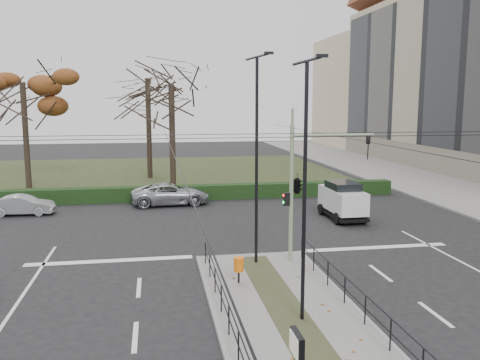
% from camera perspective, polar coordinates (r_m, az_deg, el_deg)
% --- Properties ---
extents(ground, '(140.00, 140.00, 0.00)m').
position_cam_1_polar(ground, '(17.90, 4.18, -13.29)').
color(ground, black).
rests_on(ground, ground).
extents(median_island, '(4.40, 15.00, 0.14)m').
position_cam_1_polar(median_island, '(15.66, 6.46, -16.40)').
color(median_island, slate).
rests_on(median_island, ground).
extents(sidewalk_east, '(8.00, 90.00, 0.14)m').
position_cam_1_polar(sidewalk_east, '(44.50, 20.15, -0.36)').
color(sidewalk_east, slate).
rests_on(sidewalk_east, ground).
extents(park, '(38.00, 26.00, 0.10)m').
position_cam_1_polar(park, '(48.59, -11.88, 0.69)').
color(park, '#242E17').
rests_on(park, ground).
extents(hedge, '(38.00, 1.00, 1.00)m').
position_cam_1_polar(hedge, '(35.30, -12.71, -1.59)').
color(hedge, black).
rests_on(hedge, ground).
extents(median_railing, '(4.14, 13.24, 0.92)m').
position_cam_1_polar(median_railing, '(15.20, 6.62, -13.46)').
color(median_railing, black).
rests_on(median_railing, median_island).
extents(catenary, '(20.00, 34.00, 6.00)m').
position_cam_1_polar(catenary, '(18.46, 3.10, -1.52)').
color(catenary, black).
rests_on(catenary, ground).
extents(traffic_light, '(3.85, 2.21, 5.66)m').
position_cam_1_polar(traffic_light, '(21.00, 6.66, -0.27)').
color(traffic_light, gray).
rests_on(traffic_light, median_island).
extents(litter_bin, '(0.37, 0.37, 0.96)m').
position_cam_1_polar(litter_bin, '(18.79, -0.15, -9.50)').
color(litter_bin, black).
rests_on(litter_bin, median_island).
extents(info_panel, '(0.13, 0.62, 2.36)m').
position_cam_1_polar(info_panel, '(10.06, 6.37, -19.27)').
color(info_panel, black).
rests_on(info_panel, median_island).
extents(streetlamp_median_near, '(0.66, 0.14, 7.91)m').
position_cam_1_polar(streetlamp_median_near, '(15.01, 7.33, -1.09)').
color(streetlamp_median_near, black).
rests_on(streetlamp_median_near, median_island).
extents(streetlamp_median_far, '(0.71, 0.15, 8.51)m').
position_cam_1_polar(streetlamp_median_far, '(20.37, 1.92, 2.44)').
color(streetlamp_median_far, black).
rests_on(streetlamp_median_far, median_island).
extents(parked_car_second, '(3.68, 1.38, 1.20)m').
position_cam_1_polar(parked_car_second, '(33.08, -23.22, -2.60)').
color(parked_car_second, '#929599').
rests_on(parked_car_second, ground).
extents(parked_car_fourth, '(5.24, 2.67, 1.42)m').
position_cam_1_polar(parked_car_fourth, '(33.75, -7.80, -1.57)').
color(parked_car_fourth, '#929599').
rests_on(parked_car_fourth, ground).
extents(white_van, '(1.89, 3.95, 2.17)m').
position_cam_1_polar(white_van, '(29.91, 11.43, -2.15)').
color(white_van, silver).
rests_on(white_van, ground).
extents(rust_tree, '(7.72, 7.72, 10.63)m').
position_cam_1_polar(rust_tree, '(42.36, -23.24, 10.04)').
color(rust_tree, black).
rests_on(rust_tree, park).
extents(bare_tree_center, '(6.94, 6.94, 11.46)m').
position_cam_1_polar(bare_tree_center, '(45.04, -10.33, 10.38)').
color(bare_tree_center, black).
rests_on(bare_tree_center, park).
extents(bare_tree_near, '(5.37, 5.37, 10.44)m').
position_cam_1_polar(bare_tree_near, '(37.89, -7.71, 9.67)').
color(bare_tree_near, black).
rests_on(bare_tree_near, park).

